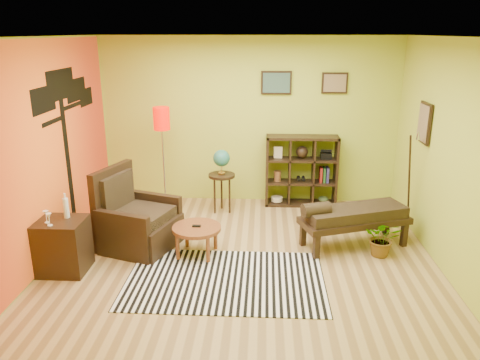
{
  "coord_description": "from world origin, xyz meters",
  "views": [
    {
      "loc": [
        0.24,
        -5.59,
        2.86
      ],
      "look_at": [
        -0.04,
        0.07,
        1.05
      ],
      "focal_mm": 35.0,
      "sensor_mm": 36.0,
      "label": 1
    }
  ],
  "objects_px": {
    "armchair": "(136,223)",
    "side_cabinet": "(63,245)",
    "globe_table": "(222,165)",
    "potted_plant": "(382,242)",
    "cube_shelf": "(302,171)",
    "floor_lamp": "(162,128)",
    "bench": "(352,216)",
    "coffee_table": "(197,231)"
  },
  "relations": [
    {
      "from": "armchair",
      "to": "side_cabinet",
      "type": "xyz_separation_m",
      "value": [
        -0.71,
        -0.75,
        0.01
      ]
    },
    {
      "from": "side_cabinet",
      "to": "globe_table",
      "type": "xyz_separation_m",
      "value": [
        1.78,
        2.1,
        0.45
      ]
    },
    {
      "from": "potted_plant",
      "to": "cube_shelf",
      "type": "bearing_deg",
      "value": 116.2
    },
    {
      "from": "cube_shelf",
      "to": "armchair",
      "type": "bearing_deg",
      "value": -143.99
    },
    {
      "from": "globe_table",
      "to": "potted_plant",
      "type": "xyz_separation_m",
      "value": [
        2.26,
        -1.49,
        -0.6
      ]
    },
    {
      "from": "floor_lamp",
      "to": "globe_table",
      "type": "distance_m",
      "value": 1.11
    },
    {
      "from": "potted_plant",
      "to": "bench",
      "type": "bearing_deg",
      "value": 143.34
    },
    {
      "from": "globe_table",
      "to": "cube_shelf",
      "type": "height_order",
      "value": "cube_shelf"
    },
    {
      "from": "coffee_table",
      "to": "bench",
      "type": "xyz_separation_m",
      "value": [
        2.09,
        0.36,
        0.1
      ]
    },
    {
      "from": "armchair",
      "to": "globe_table",
      "type": "relative_size",
      "value": 1.09
    },
    {
      "from": "floor_lamp",
      "to": "armchair",
      "type": "bearing_deg",
      "value": -96.82
    },
    {
      "from": "globe_table",
      "to": "bench",
      "type": "height_order",
      "value": "globe_table"
    },
    {
      "from": "side_cabinet",
      "to": "potted_plant",
      "type": "relative_size",
      "value": 1.95
    },
    {
      "from": "coffee_table",
      "to": "side_cabinet",
      "type": "xyz_separation_m",
      "value": [
        -1.59,
        -0.53,
        -0.0
      ]
    },
    {
      "from": "armchair",
      "to": "floor_lamp",
      "type": "xyz_separation_m",
      "value": [
        0.15,
        1.27,
        1.07
      ]
    },
    {
      "from": "armchair",
      "to": "floor_lamp",
      "type": "bearing_deg",
      "value": 83.18
    },
    {
      "from": "globe_table",
      "to": "cube_shelf",
      "type": "relative_size",
      "value": 0.87
    },
    {
      "from": "coffee_table",
      "to": "floor_lamp",
      "type": "height_order",
      "value": "floor_lamp"
    },
    {
      "from": "side_cabinet",
      "to": "cube_shelf",
      "type": "xyz_separation_m",
      "value": [
        3.11,
        2.5,
        0.26
      ]
    },
    {
      "from": "side_cabinet",
      "to": "potted_plant",
      "type": "distance_m",
      "value": 4.09
    },
    {
      "from": "floor_lamp",
      "to": "globe_table",
      "type": "xyz_separation_m",
      "value": [
        0.92,
        0.07,
        -0.61
      ]
    },
    {
      "from": "globe_table",
      "to": "bench",
      "type": "xyz_separation_m",
      "value": [
        1.89,
        -1.21,
        -0.35
      ]
    },
    {
      "from": "floor_lamp",
      "to": "globe_table",
      "type": "relative_size",
      "value": 1.65
    },
    {
      "from": "armchair",
      "to": "bench",
      "type": "distance_m",
      "value": 2.97
    },
    {
      "from": "floor_lamp",
      "to": "globe_table",
      "type": "bearing_deg",
      "value": 4.45
    },
    {
      "from": "floor_lamp",
      "to": "bench",
      "type": "distance_m",
      "value": 3.19
    },
    {
      "from": "floor_lamp",
      "to": "coffee_table",
      "type": "bearing_deg",
      "value": -64.17
    },
    {
      "from": "side_cabinet",
      "to": "floor_lamp",
      "type": "height_order",
      "value": "floor_lamp"
    },
    {
      "from": "floor_lamp",
      "to": "cube_shelf",
      "type": "bearing_deg",
      "value": 11.89
    },
    {
      "from": "cube_shelf",
      "to": "bench",
      "type": "bearing_deg",
      "value": -70.76
    },
    {
      "from": "coffee_table",
      "to": "cube_shelf",
      "type": "height_order",
      "value": "cube_shelf"
    },
    {
      "from": "armchair",
      "to": "side_cabinet",
      "type": "height_order",
      "value": "armchair"
    },
    {
      "from": "cube_shelf",
      "to": "potted_plant",
      "type": "distance_m",
      "value": 2.14
    },
    {
      "from": "side_cabinet",
      "to": "floor_lamp",
      "type": "relative_size",
      "value": 0.57
    },
    {
      "from": "globe_table",
      "to": "potted_plant",
      "type": "bearing_deg",
      "value": -33.33
    },
    {
      "from": "armchair",
      "to": "coffee_table",
      "type": "bearing_deg",
      "value": -14.3
    },
    {
      "from": "globe_table",
      "to": "cube_shelf",
      "type": "distance_m",
      "value": 1.4
    },
    {
      "from": "armchair",
      "to": "bench",
      "type": "height_order",
      "value": "armchair"
    },
    {
      "from": "coffee_table",
      "to": "side_cabinet",
      "type": "relative_size",
      "value": 0.66
    },
    {
      "from": "floor_lamp",
      "to": "potted_plant",
      "type": "relative_size",
      "value": 3.42
    },
    {
      "from": "coffee_table",
      "to": "globe_table",
      "type": "xyz_separation_m",
      "value": [
        0.2,
        1.57,
        0.45
      ]
    },
    {
      "from": "side_cabinet",
      "to": "globe_table",
      "type": "relative_size",
      "value": 0.94
    }
  ]
}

